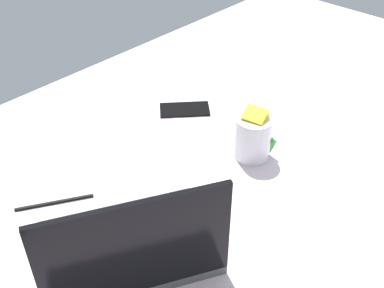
# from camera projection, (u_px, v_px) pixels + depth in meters

# --- Properties ---
(bed_mattress) EXTENTS (1.80, 1.40, 0.18)m
(bed_mattress) POSITION_uv_depth(u_px,v_px,m) (291.00, 159.00, 1.31)
(bed_mattress) COLOR silver
(bed_mattress) RESTS_ON ground
(laptop) EXTENTS (0.40, 0.36, 0.23)m
(laptop) POSITION_uv_depth(u_px,v_px,m) (130.00, 246.00, 0.89)
(laptop) COLOR #4C4C51
(laptop) RESTS_ON bed_mattress
(snack_cup) EXTENTS (0.10, 0.09, 0.14)m
(snack_cup) POSITION_uv_depth(u_px,v_px,m) (253.00, 136.00, 1.15)
(snack_cup) COLOR silver
(snack_cup) RESTS_ON bed_mattress
(cell_phone) EXTENTS (0.15, 0.14, 0.01)m
(cell_phone) POSITION_uv_depth(u_px,v_px,m) (185.00, 109.00, 1.34)
(cell_phone) COLOR black
(cell_phone) RESTS_ON bed_mattress
(charger_cable) EXTENTS (0.15, 0.09, 0.01)m
(charger_cable) POSITION_uv_depth(u_px,v_px,m) (55.00, 203.00, 1.04)
(charger_cable) COLOR black
(charger_cable) RESTS_ON bed_mattress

